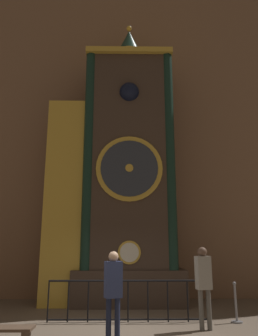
# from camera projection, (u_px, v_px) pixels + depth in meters

# --- Properties ---
(cathedral_back_wall) EXTENTS (24.00, 0.32, 14.66)m
(cathedral_back_wall) POSITION_uv_depth(u_px,v_px,m) (115.00, 113.00, 13.72)
(cathedral_back_wall) COLOR #846047
(cathedral_back_wall) RESTS_ON ground_plane
(clock_tower) EXTENTS (4.68, 1.80, 10.42)m
(clock_tower) POSITION_uv_depth(u_px,v_px,m) (117.00, 175.00, 11.61)
(clock_tower) COLOR #423328
(clock_tower) RESTS_ON ground_plane
(railing_fence) EXTENTS (4.11, 0.05, 1.02)m
(railing_fence) POSITION_uv_depth(u_px,v_px,m) (128.00, 298.00, 8.36)
(railing_fence) COLOR black
(railing_fence) RESTS_ON ground_plane
(visitor_near) EXTENTS (0.39, 0.32, 1.76)m
(visitor_near) POSITION_uv_depth(u_px,v_px,m) (113.00, 286.00, 6.72)
(visitor_near) COLOR #1B213A
(visitor_near) RESTS_ON ground_plane
(visitor_far) EXTENTS (0.38, 0.28, 1.84)m
(visitor_far) POSITION_uv_depth(u_px,v_px,m) (204.00, 279.00, 7.68)
(visitor_far) COLOR #58554F
(visitor_far) RESTS_ON ground_plane
(stanchion_post) EXTENTS (0.28, 0.28, 0.97)m
(stanchion_post) POSITION_uv_depth(u_px,v_px,m) (236.00, 309.00, 8.25)
(stanchion_post) COLOR gray
(stanchion_post) RESTS_ON ground_plane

